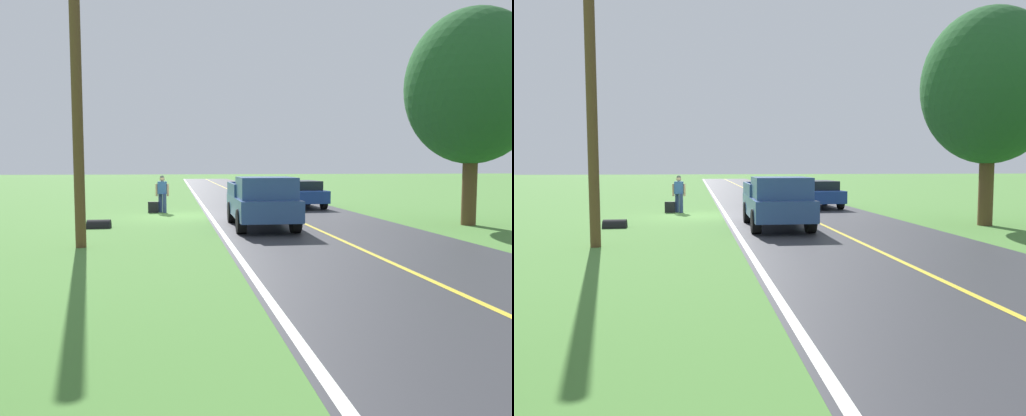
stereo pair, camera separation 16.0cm
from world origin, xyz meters
TOP-DOWN VIEW (x-y plane):
  - ground_plane at (0.00, 0.00)m, footprint 200.00×200.00m
  - road_surface at (-4.61, 0.00)m, footprint 7.04×120.00m
  - lane_edge_line at (-1.27, 0.00)m, footprint 0.16×117.60m
  - lane_centre_line at (-4.61, 0.00)m, footprint 0.14×117.60m
  - hitchhiker_walking at (0.82, -1.64)m, footprint 0.62×0.53m
  - suitcase_carried at (1.24, -1.60)m, footprint 0.48×0.24m
  - pickup_truck_passing at (-2.79, 4.90)m, footprint 2.18×5.44m
  - tree_far_side_near at (-10.52, 5.21)m, footprint 4.87×4.87m
  - sedan_near_oncoming at (-6.27, -3.49)m, footprint 2.05×4.46m
  - utility_pole_roadside at (2.78, 8.33)m, footprint 0.28×0.28m
  - drainage_culvert at (2.91, 3.99)m, footprint 0.80×0.60m

SIDE VIEW (x-z plane):
  - ground_plane at x=0.00m, z-range 0.00..0.00m
  - drainage_culvert at x=2.91m, z-range -0.30..0.30m
  - road_surface at x=-4.61m, z-range 0.00..0.00m
  - lane_edge_line at x=-1.27m, z-range 0.00..0.01m
  - lane_centre_line at x=-4.61m, z-range 0.00..0.01m
  - suitcase_carried at x=1.24m, z-range 0.00..0.52m
  - sedan_near_oncoming at x=-6.27m, z-range 0.05..1.46m
  - pickup_truck_passing at x=-2.79m, z-range 0.06..1.88m
  - hitchhiker_walking at x=0.82m, z-range 0.11..1.85m
  - utility_pole_roadside at x=2.78m, z-range 0.00..8.08m
  - tree_far_side_near at x=-10.52m, z-range 1.11..8.98m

